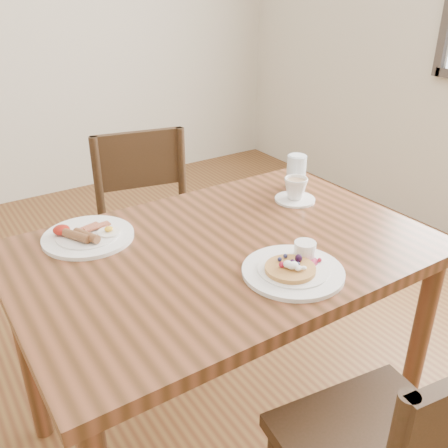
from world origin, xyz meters
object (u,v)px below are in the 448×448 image
object	(u,v)px
chair_far	(151,230)
water_glass	(296,172)
dining_table	(224,274)
teacup_saucer	(295,191)
breakfast_plate	(87,235)
pancake_plate	(294,268)

from	to	relation	value
chair_far	water_glass	size ratio (longest dim) A/B	7.08
dining_table	teacup_saucer	world-z (taller)	teacup_saucer
chair_far	water_glass	world-z (taller)	chair_far
dining_table	water_glass	size ratio (longest dim) A/B	9.66
breakfast_plate	water_glass	distance (m)	0.78
dining_table	chair_far	distance (m)	0.69
chair_far	water_glass	distance (m)	0.67
dining_table	water_glass	distance (m)	0.53
dining_table	water_glass	world-z (taller)	water_glass
pancake_plate	breakfast_plate	bearing A→B (deg)	129.06
dining_table	chair_far	world-z (taller)	chair_far
dining_table	pancake_plate	size ratio (longest dim) A/B	4.44
chair_far	breakfast_plate	world-z (taller)	chair_far
chair_far	breakfast_plate	bearing A→B (deg)	58.24
pancake_plate	breakfast_plate	xyz separation A→B (m)	(-0.39, 0.48, -0.00)
breakfast_plate	water_glass	xyz separation A→B (m)	(0.78, -0.04, 0.05)
water_glass	dining_table	bearing A→B (deg)	-154.46
chair_far	water_glass	bearing A→B (deg)	142.97
breakfast_plate	teacup_saucer	size ratio (longest dim) A/B	1.93
teacup_saucer	water_glass	bearing A→B (deg)	48.84
teacup_saucer	water_glass	xyz separation A→B (m)	(0.08, 0.09, 0.03)
pancake_plate	dining_table	bearing A→B (deg)	108.22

